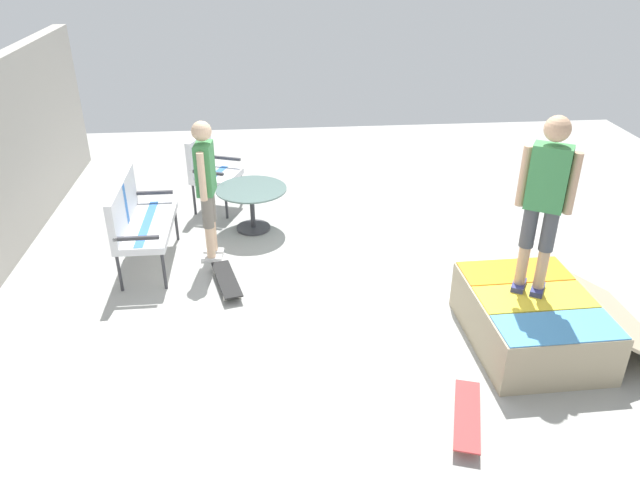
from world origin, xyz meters
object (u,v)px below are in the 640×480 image
at_px(skate_ramp, 534,319).
at_px(person_watching, 206,182).
at_px(skateboard_by_bench, 227,280).
at_px(skateboard_spare, 467,415).
at_px(patio_chair_near_house, 209,166).
at_px(patio_table, 252,200).
at_px(person_skater, 545,195).
at_px(patio_bench, 135,216).

height_order(skate_ramp, person_watching, person_watching).
height_order(skateboard_by_bench, skateboard_spare, same).
distance_m(patio_chair_near_house, person_watching, 1.50).
bearing_deg(skateboard_by_bench, patio_table, -11.25).
bearing_deg(patio_table, person_skater, -134.40).
relative_size(skate_ramp, person_skater, 1.08).
distance_m(patio_table, person_skater, 3.79).
relative_size(patio_bench, skateboard_spare, 1.52).
relative_size(person_watching, person_skater, 1.01).
bearing_deg(skate_ramp, patio_table, 44.82).
xyz_separation_m(person_watching, skateboard_spare, (-2.95, -2.20, -0.88)).
height_order(patio_bench, person_watching, person_watching).
xyz_separation_m(patio_bench, skateboard_spare, (-2.86, -3.01, -0.53)).
relative_size(skate_ramp, patio_chair_near_house, 1.75).
bearing_deg(person_watching, person_skater, -120.72).
distance_m(skate_ramp, patio_chair_near_house, 4.71).
distance_m(skate_ramp, person_skater, 1.23).
height_order(patio_chair_near_house, skateboard_by_bench, patio_chair_near_house).
bearing_deg(patio_bench, person_watching, -83.80).
bearing_deg(skate_ramp, skateboard_by_bench, 66.68).
distance_m(person_skater, skateboard_by_bench, 3.39).
relative_size(patio_table, person_watching, 0.54).
height_order(patio_chair_near_house, skateboard_spare, patio_chair_near_house).
distance_m(person_watching, person_skater, 3.61).
xyz_separation_m(patio_chair_near_house, person_skater, (-3.28, -3.18, 0.86)).
distance_m(skate_ramp, person_watching, 3.75).
bearing_deg(skateboard_by_bench, person_skater, -111.61).
xyz_separation_m(skate_ramp, skateboard_spare, (-1.00, 0.93, -0.17)).
bearing_deg(patio_chair_near_house, skate_ramp, -136.43).
bearing_deg(person_watching, patio_table, -33.69).
relative_size(skate_ramp, person_watching, 1.07).
xyz_separation_m(patio_bench, skateboard_by_bench, (-0.60, -1.01, -0.53)).
bearing_deg(patio_chair_near_house, patio_table, -141.46).
xyz_separation_m(skateboard_by_bench, skateboard_spare, (-2.26, -2.00, 0.00)).
relative_size(person_watching, skateboard_by_bench, 2.02).
height_order(patio_chair_near_house, person_watching, person_watching).
bearing_deg(skate_ramp, person_skater, 23.32).
relative_size(skate_ramp, skateboard_spare, 2.17).
bearing_deg(person_skater, patio_chair_near_house, 44.15).
bearing_deg(patio_chair_near_house, patio_bench, 155.35).
height_order(patio_bench, patio_chair_near_house, same).
height_order(patio_bench, skateboard_spare, patio_bench).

